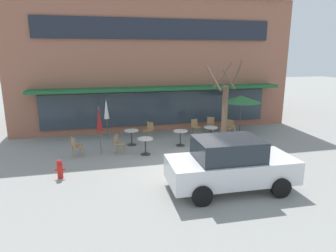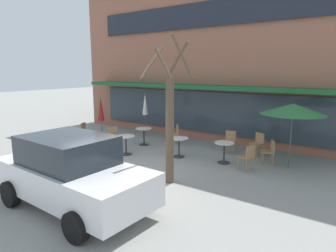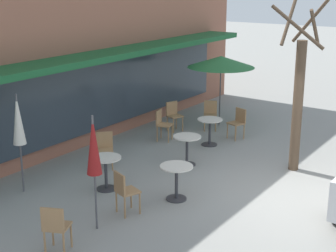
% 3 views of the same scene
% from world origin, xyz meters
% --- Properties ---
extents(ground_plane, '(80.00, 80.00, 0.00)m').
position_xyz_m(ground_plane, '(0.00, 0.00, 0.00)').
color(ground_plane, gray).
extents(cafe_table_near_wall, '(0.70, 0.70, 0.76)m').
position_xyz_m(cafe_table_near_wall, '(-1.90, 3.52, 0.52)').
color(cafe_table_near_wall, '#333338').
rests_on(cafe_table_near_wall, ground).
extents(cafe_table_streetside, '(0.70, 0.70, 0.76)m').
position_xyz_m(cafe_table_streetside, '(0.42, 2.87, 0.52)').
color(cafe_table_streetside, '#333338').
rests_on(cafe_table_streetside, ground).
extents(cafe_table_by_tree, '(0.70, 0.70, 0.76)m').
position_xyz_m(cafe_table_by_tree, '(2.13, 3.20, 0.52)').
color(cafe_table_by_tree, '#333338').
rests_on(cafe_table_by_tree, ground).
extents(cafe_table_mid_patio, '(0.70, 0.70, 0.76)m').
position_xyz_m(cafe_table_mid_patio, '(-1.47, 1.93, 0.52)').
color(cafe_table_mid_patio, '#333338').
rests_on(cafe_table_mid_patio, ground).
extents(patio_umbrella_green_folded, '(0.28, 0.28, 2.20)m').
position_xyz_m(patio_umbrella_green_folded, '(-3.42, 2.44, 1.63)').
color(patio_umbrella_green_folded, '#4C4C51').
rests_on(patio_umbrella_green_folded, ground).
extents(patio_umbrella_cream_folded, '(0.28, 0.28, 2.20)m').
position_xyz_m(patio_umbrella_cream_folded, '(-3.02, 4.95, 1.63)').
color(patio_umbrella_cream_folded, '#4C4C51').
rests_on(patio_umbrella_cream_folded, ground).
extents(patio_umbrella_corner_open, '(2.10, 2.10, 2.20)m').
position_xyz_m(patio_umbrella_corner_open, '(4.16, 4.01, 2.02)').
color(patio_umbrella_corner_open, '#4C4C51').
rests_on(patio_umbrella_corner_open, ground).
extents(cafe_chair_0, '(0.54, 0.54, 0.89)m').
position_xyz_m(cafe_chair_0, '(3.50, 3.97, 0.53)').
color(cafe_chair_0, '#9E754C').
rests_on(cafe_chair_0, ground).
extents(cafe_chair_1, '(0.49, 0.49, 0.89)m').
position_xyz_m(cafe_chair_1, '(1.74, 4.56, 0.53)').
color(cafe_chair_1, '#9E754C').
rests_on(cafe_chair_1, ground).
extents(cafe_chair_2, '(0.52, 0.52, 0.89)m').
position_xyz_m(cafe_chair_2, '(-2.64, 2.39, 0.53)').
color(cafe_chair_2, '#9E754C').
rests_on(cafe_chair_2, ground).
extents(cafe_chair_3, '(0.51, 0.51, 0.89)m').
position_xyz_m(cafe_chair_3, '(3.15, 2.84, 0.53)').
color(cafe_chair_3, '#9E754C').
rests_on(cafe_chair_3, ground).
extents(cafe_chair_4, '(0.56, 0.56, 0.89)m').
position_xyz_m(cafe_chair_4, '(-0.86, 4.45, 0.53)').
color(cafe_chair_4, '#9E754C').
rests_on(cafe_chair_4, ground).
extents(cafe_chair_5, '(0.53, 0.53, 0.89)m').
position_xyz_m(cafe_chair_5, '(-4.48, 2.39, 0.53)').
color(cafe_chair_5, '#9E754C').
rests_on(cafe_chair_5, ground).
extents(cafe_chair_6, '(0.52, 0.52, 0.89)m').
position_xyz_m(cafe_chair_6, '(2.77, 4.85, 0.53)').
color(cafe_chair_6, '#9E754C').
rests_on(cafe_chair_6, ground).
extents(street_tree, '(1.25, 1.22, 4.23)m').
position_xyz_m(street_tree, '(1.64, 0.55, 1.88)').
color(street_tree, brown).
rests_on(street_tree, ground).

